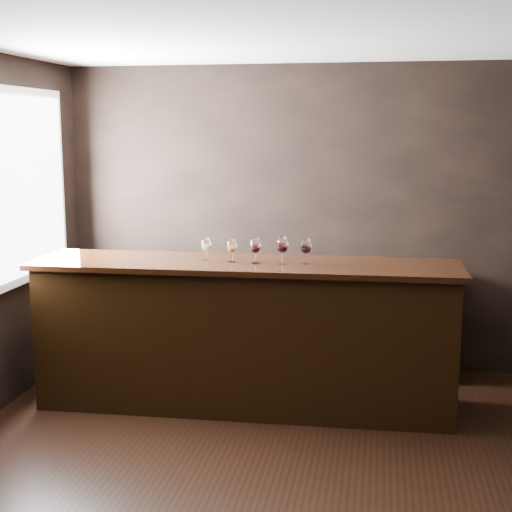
% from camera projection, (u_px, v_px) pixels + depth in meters
% --- Properties ---
extents(ground, '(5.00, 5.00, 0.00)m').
position_uv_depth(ground, '(303.00, 472.00, 4.66)').
color(ground, black).
rests_on(ground, ground).
extents(room_shell, '(5.02, 4.52, 2.81)m').
position_uv_depth(room_shell, '(271.00, 194.00, 4.49)').
color(room_shell, black).
rests_on(room_shell, ground).
extents(bar_counter, '(3.28, 0.80, 1.14)m').
position_uv_depth(bar_counter, '(245.00, 337.00, 5.70)').
color(bar_counter, black).
rests_on(bar_counter, ground).
extents(bar_top, '(3.39, 0.88, 0.04)m').
position_uv_depth(bar_top, '(244.00, 265.00, 5.60)').
color(bar_top, black).
rests_on(bar_top, bar_counter).
extents(back_bar_shelf, '(2.64, 0.40, 0.95)m').
position_uv_depth(back_bar_shelf, '(307.00, 320.00, 6.57)').
color(back_bar_shelf, black).
rests_on(back_bar_shelf, ground).
extents(glass_white, '(0.08, 0.08, 0.18)m').
position_uv_depth(glass_white, '(206.00, 245.00, 5.65)').
color(glass_white, white).
rests_on(glass_white, bar_top).
extents(glass_amber, '(0.08, 0.08, 0.18)m').
position_uv_depth(glass_amber, '(232.00, 247.00, 5.58)').
color(glass_amber, white).
rests_on(glass_amber, bar_top).
extents(glass_red_a, '(0.08, 0.08, 0.20)m').
position_uv_depth(glass_red_a, '(255.00, 246.00, 5.52)').
color(glass_red_a, white).
rests_on(glass_red_a, bar_top).
extents(glass_red_b, '(0.09, 0.09, 0.22)m').
position_uv_depth(glass_red_b, '(282.00, 245.00, 5.48)').
color(glass_red_b, white).
rests_on(glass_red_b, bar_top).
extents(glass_red_c, '(0.08, 0.08, 0.20)m').
position_uv_depth(glass_red_c, '(306.00, 247.00, 5.49)').
color(glass_red_c, white).
rests_on(glass_red_c, bar_top).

